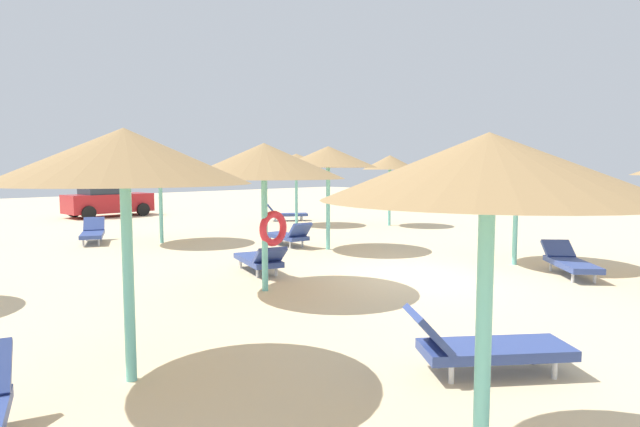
% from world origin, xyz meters
% --- Properties ---
extents(ground_plane, '(80.00, 80.00, 0.00)m').
position_xyz_m(ground_plane, '(0.00, 0.00, 0.00)').
color(ground_plane, beige).
extents(parasol_0, '(2.86, 2.86, 3.01)m').
position_xyz_m(parasol_0, '(1.33, 3.94, 2.69)').
color(parasol_0, '#6BC6BC').
rests_on(parasol_0, ground).
extents(parasol_1, '(2.94, 2.94, 2.83)m').
position_xyz_m(parasol_1, '(-1.37, 8.69, 2.57)').
color(parasol_1, '#6BC6BC').
rests_on(parasol_1, ground).
extents(parasol_2, '(3.08, 3.08, 2.84)m').
position_xyz_m(parasol_2, '(-3.22, 1.38, 2.49)').
color(parasol_2, '#6BC6BC').
rests_on(parasol_2, ground).
extents(parasol_3, '(2.62, 2.62, 2.99)m').
position_xyz_m(parasol_3, '(5.22, 9.38, 2.73)').
color(parasol_3, '#6BC6BC').
rests_on(parasol_3, ground).
extents(parasol_4, '(2.72, 2.72, 2.79)m').
position_xyz_m(parasol_4, '(-6.98, -0.77, 2.48)').
color(parasol_4, '#6BC6BC').
rests_on(parasol_4, ground).
extents(parasol_5, '(2.46, 2.46, 2.62)m').
position_xyz_m(parasol_5, '(-5.97, -4.41, 2.36)').
color(parasol_5, '#6BC6BC').
rests_on(parasol_5, ground).
extents(parasol_6, '(2.90, 2.90, 2.78)m').
position_xyz_m(parasol_6, '(2.77, -0.99, 2.54)').
color(parasol_6, '#6BC6BC').
rests_on(parasol_6, ground).
extents(parasol_9, '(2.28, 2.28, 2.92)m').
position_xyz_m(parasol_9, '(7.72, 6.40, 2.61)').
color(parasol_9, '#6BC6BC').
rests_on(parasol_9, ground).
extents(lounger_0, '(0.99, 1.95, 0.78)m').
position_xyz_m(lounger_0, '(1.00, 5.31, 0.32)').
color(lounger_0, '#33478C').
rests_on(lounger_0, ground).
extents(lounger_1, '(1.40, 1.96, 0.76)m').
position_xyz_m(lounger_1, '(-2.87, 10.32, 0.32)').
color(lounger_1, '#33478C').
rests_on(lounger_1, ground).
extents(lounger_2, '(1.25, 2.00, 0.71)m').
position_xyz_m(lounger_2, '(-2.24, 2.75, 0.32)').
color(lounger_2, '#33478C').
rests_on(lounger_2, ground).
extents(lounger_3, '(1.88, 1.61, 0.79)m').
position_xyz_m(lounger_3, '(6.05, 10.97, 0.32)').
color(lounger_3, '#33478C').
rests_on(lounger_3, ground).
extents(lounger_5, '(1.84, 1.70, 0.77)m').
position_xyz_m(lounger_5, '(-4.09, -3.52, 0.32)').
color(lounger_5, '#33478C').
rests_on(lounger_5, ground).
extents(lounger_6, '(1.87, 1.71, 0.69)m').
position_xyz_m(lounger_6, '(2.34, -2.40, 0.31)').
color(lounger_6, '#33478C').
rests_on(lounger_6, ground).
extents(parked_car, '(4.01, 2.00, 1.72)m').
position_xyz_m(parked_car, '(1.37, 18.90, 0.82)').
color(parked_car, '#B21E23').
rests_on(parked_car, ground).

